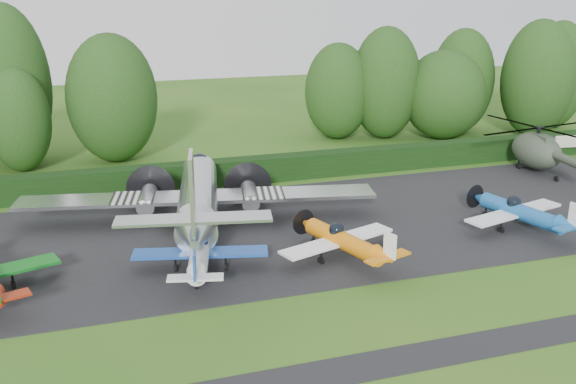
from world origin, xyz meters
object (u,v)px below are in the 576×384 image
object	(u,v)px
transport_plane	(199,198)
light_plane_blue	(521,212)
helicopter	(537,148)
light_plane_white	(200,253)
light_plane_orange	(344,240)
sign_board	(572,142)

from	to	relation	value
transport_plane	light_plane_blue	xyz separation A→B (m)	(19.85, -6.49, -0.88)
light_plane_blue	helicopter	distance (m)	15.01
transport_plane	light_plane_white	bearing A→B (deg)	-111.07
light_plane_blue	helicopter	size ratio (longest dim) A/B	0.58
light_plane_blue	light_plane_white	bearing A→B (deg)	-164.81
light_plane_white	light_plane_orange	world-z (taller)	light_plane_orange
light_plane_orange	sign_board	world-z (taller)	light_plane_orange
helicopter	sign_board	size ratio (longest dim) A/B	3.97
light_plane_white	light_plane_orange	distance (m)	8.29
light_plane_orange	sign_board	xyz separation A→B (m)	(29.06, 15.33, 0.14)
light_plane_orange	light_plane_white	bearing A→B (deg)	-166.38
transport_plane	light_plane_white	distance (m)	6.87
helicopter	light_plane_orange	bearing A→B (deg)	-157.52
light_plane_blue	sign_board	xyz separation A→B (m)	(16.28, 14.40, 0.11)
light_plane_orange	sign_board	distance (m)	32.86
light_plane_white	helicopter	world-z (taller)	helicopter
light_plane_white	light_plane_orange	size ratio (longest dim) A/B	0.99
light_plane_blue	sign_board	size ratio (longest dim) A/B	2.30
transport_plane	sign_board	world-z (taller)	transport_plane
light_plane_white	sign_board	size ratio (longest dim) A/B	2.23
helicopter	sign_board	xyz separation A→B (m)	(6.40, 3.13, -0.73)
sign_board	light_plane_white	bearing A→B (deg)	-167.18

